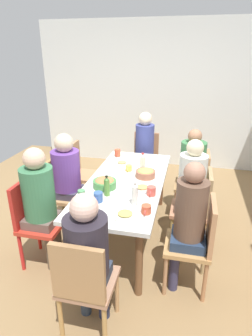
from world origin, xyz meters
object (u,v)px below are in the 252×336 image
person_2 (67,174)px  chair_4 (35,218)px  cup_4 (98,197)px  person_5 (87,252)px  bowl_1 (105,183)px  plate_2 (122,163)px  cup_5 (151,191)px  plate_1 (125,215)px  person_4 (40,198)px  cup_3 (81,194)px  chair_2 (62,190)px  chair_3 (197,240)px  cup_1 (146,209)px  bottle_2 (107,186)px  chair_6 (197,205)px  bottle_1 (143,163)px  person_0 (144,146)px  plate_0 (142,188)px  chair_7 (81,171)px  dining_table (126,187)px  person_6 (190,186)px  chair_0 (145,158)px  bowl_0 (145,173)px  person_1 (191,166)px  chair_1 (197,181)px  person_3 (189,218)px  bottle_0 (135,194)px  cup_0 (129,168)px  chair_5 (85,282)px

person_2 → chair_4: person_2 is taller
person_2 → cup_4: (0.53, 0.55, 0.04)m
person_5 → bowl_1: person_5 is taller
bowl_1 → plate_2: bearing=178.5°
cup_5 → plate_1: bearing=-20.6°
person_4 → cup_3: bearing=109.8°
chair_2 → chair_3: 1.70m
cup_1 → bottle_2: (-0.25, -0.43, 0.06)m
chair_6 → bottle_1: 0.80m
person_0 → plate_1: 1.96m
chair_4 → plate_0: bearing=114.4°
bottle_2 → chair_4: bearing=-70.4°
chair_2 → person_5: bearing=32.6°
chair_2 → person_2: 0.24m
chair_2 → chair_7: bearing=180.0°
dining_table → plate_1: 0.75m
person_6 → plate_0: person_6 is taller
chair_0 → bowl_1: chair_0 is taller
chair_4 → bowl_0: chair_4 is taller
chair_2 → cup_5: chair_2 is taller
dining_table → bowl_0: bowl_0 is taller
chair_2 → person_4: (0.63, 0.09, 0.24)m
chair_0 → person_1: (0.69, 0.70, 0.20)m
person_0 → bottle_1: bearing=8.0°
dining_table → bottle_1: bottle_1 is taller
person_1 → bottle_1: (0.31, -0.57, 0.12)m
bottle_1 → bowl_1: bearing=-30.1°
person_6 → cup_1: person_6 is taller
person_0 → chair_1: (0.60, 0.79, -0.23)m
chair_1 → person_3: (1.26, -0.09, 0.21)m
chair_3 → cup_3: (-0.13, -1.12, 0.25)m
chair_6 → person_2: bearing=-90.0°
person_6 → plate_1: size_ratio=5.28×
person_1 → chair_6: (0.63, 0.09, -0.20)m
person_2 → chair_6: (0.00, 1.49, -0.23)m
bottle_0 → person_5: bearing=-15.5°
person_0 → chair_2: bearing=-32.7°
person_6 → cup_5: (0.28, -0.38, 0.04)m
person_0 → plate_2: 0.78m
chair_4 → bottle_0: 1.05m
plate_0 → cup_1: bearing=13.9°
person_4 → chair_1: bearing=130.2°
chair_0 → plate_1: chair_0 is taller
bowl_1 → cup_0: (-0.49, 0.15, -0.01)m
person_2 → chair_7: (-0.63, -0.09, -0.23)m
person_4 → cup_0: (-0.90, 0.67, 0.01)m
chair_1 → chair_5: bearing=-22.0°
chair_3 → cup_3: chair_3 is taller
chair_4 → bottle_2: bearing=109.6°
chair_3 → cup_0: 1.25m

